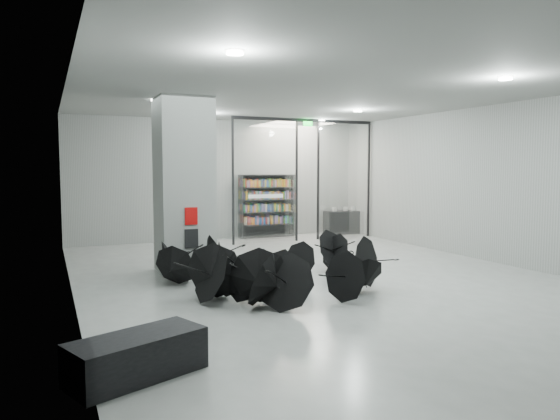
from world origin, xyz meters
name	(u,v)px	position (x,y,z in m)	size (l,w,h in m)	color
room	(322,147)	(0.00, 0.00, 2.84)	(14.00, 14.02, 4.01)	gray
column	(184,186)	(-2.50, 2.00, 2.00)	(1.20, 1.20, 4.00)	slate
fire_cabinet	(191,216)	(-2.50, 1.38, 1.35)	(0.28, 0.04, 0.38)	#A50A07
info_panel	(192,239)	(-2.50, 1.38, 0.85)	(0.30, 0.03, 0.42)	black
exit_sign	(308,124)	(2.40, 5.30, 3.82)	(0.30, 0.06, 0.15)	#0CE533
glass_partition	(305,175)	(2.39, 5.50, 2.18)	(5.06, 0.08, 4.00)	silver
bench	(137,356)	(-4.50, -3.81, 0.25)	(1.54, 0.66, 0.50)	black
bookshelf	(267,206)	(1.57, 6.75, 1.08)	(1.97, 0.39, 2.17)	black
shop_counter	(343,222)	(4.46, 6.44, 0.42)	(1.39, 0.56, 0.83)	black
umbrella_cluster	(266,277)	(-1.56, -0.63, 0.30)	(5.04, 4.09, 1.28)	black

